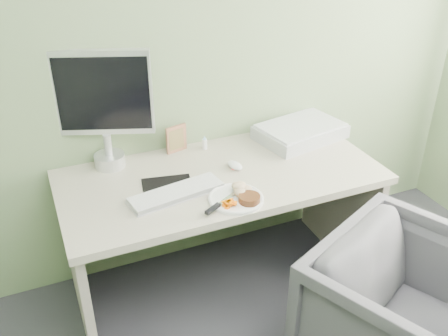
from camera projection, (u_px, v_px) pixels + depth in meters
name	position (u px, v px, depth m)	size (l,w,h in m)	color
wall_back	(192.00, 32.00, 2.49)	(3.50, 3.50, 0.00)	#6F845C
desk	(221.00, 204.00, 2.59)	(1.60, 0.75, 0.73)	#ABA48F
plate	(236.00, 199.00, 2.29)	(0.25, 0.25, 0.01)	white
steak	(249.00, 199.00, 2.25)	(0.10, 0.10, 0.03)	black
potato_pile	(240.00, 188.00, 2.30)	(0.11, 0.08, 0.06)	#AB7C53
carrot_heap	(230.00, 201.00, 2.22)	(0.06, 0.05, 0.04)	#FF6905
steak_knife	(218.00, 205.00, 2.21)	(0.21, 0.13, 0.02)	silver
mousepad	(168.00, 187.00, 2.38)	(0.24, 0.21, 0.00)	black
keyboard	(176.00, 192.00, 2.32)	(0.45, 0.13, 0.02)	white
computer_mouse	(235.00, 165.00, 2.53)	(0.06, 0.10, 0.04)	white
photo_frame	(176.00, 139.00, 2.67)	(0.12, 0.01, 0.15)	#9C6548
eyedrop_bottle	(205.00, 143.00, 2.71)	(0.03, 0.03, 0.08)	white
scanner	(300.00, 132.00, 2.83)	(0.47, 0.32, 0.07)	silver
monitor	(102.00, 103.00, 2.41)	(0.48, 0.21, 0.60)	silver
desk_chair	(408.00, 321.00, 2.15)	(0.75, 0.77, 0.70)	#3C3B40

